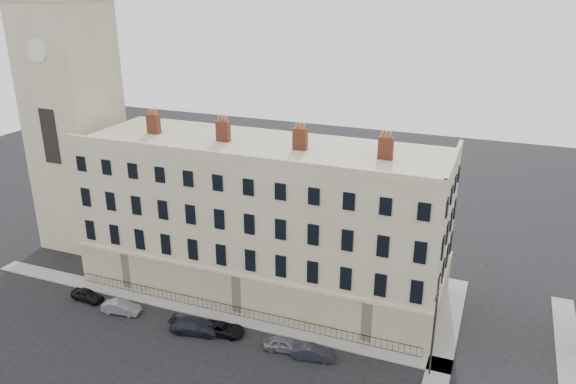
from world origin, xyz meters
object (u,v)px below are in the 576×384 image
(car_e, at_px, (284,344))
(car_d, at_px, (223,329))
(car_c, at_px, (195,326))
(car_a, at_px, (87,295))
(car_b, at_px, (121,307))
(streetlamp, at_px, (434,329))
(car_f, at_px, (313,353))

(car_e, bearing_deg, car_d, 79.19)
(car_c, bearing_deg, car_a, 76.46)
(car_b, height_order, car_d, car_b)
(car_d, xyz_separation_m, car_e, (5.98, -0.15, 0.06))
(streetlamp, bearing_deg, car_e, -172.48)
(car_b, bearing_deg, car_a, 73.80)
(car_b, relative_size, car_e, 1.05)
(car_e, xyz_separation_m, car_f, (2.68, -0.17, -0.02))
(car_a, distance_m, car_f, 23.82)
(car_d, bearing_deg, car_a, 83.56)
(car_c, bearing_deg, streetlamp, -95.23)
(car_b, xyz_separation_m, car_c, (8.19, -0.16, 0.06))
(car_a, height_order, car_d, car_a)
(car_e, bearing_deg, car_c, 84.31)
(car_c, height_order, car_d, car_c)
(car_e, xyz_separation_m, streetlamp, (12.07, 1.16, 3.86))
(car_a, distance_m, car_d, 15.16)
(car_c, distance_m, car_d, 2.51)
(car_e, bearing_deg, car_b, 81.96)
(car_b, bearing_deg, car_c, -99.32)
(car_c, xyz_separation_m, car_f, (11.07, 0.37, -0.09))
(car_a, height_order, car_b, car_b)
(streetlamp, bearing_deg, car_c, -173.23)
(car_d, height_order, car_e, car_e)
(car_e, relative_size, streetlamp, 0.44)
(car_a, height_order, car_f, car_a)
(car_d, distance_m, car_e, 5.98)
(car_d, bearing_deg, streetlamp, -92.85)
(car_a, distance_m, car_b, 4.59)
(car_d, distance_m, streetlamp, 18.50)
(car_f, bearing_deg, streetlamp, -91.79)
(car_c, height_order, car_e, car_c)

